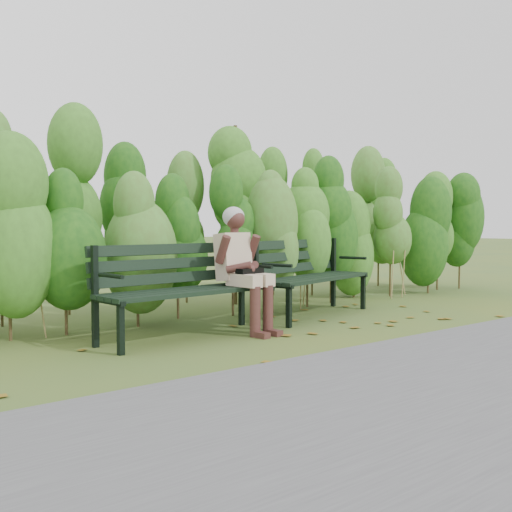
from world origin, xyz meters
TOP-DOWN VIEW (x-y plane):
  - ground at (0.00, 0.00)m, footprint 80.00×80.00m
  - footpath at (0.00, -2.20)m, footprint 60.00×2.50m
  - hedge_band at (0.00, 1.86)m, footprint 11.04×1.67m
  - leaf_litter at (0.08, -0.24)m, footprint 5.54×2.23m
  - bench_left at (-0.82, 0.43)m, footprint 1.82×0.72m
  - bench_right at (1.05, 0.70)m, footprint 1.88×1.02m
  - seated_woman at (-0.22, 0.30)m, footprint 0.49×0.72m

SIDE VIEW (x-z plane):
  - ground at x=0.00m, z-range 0.00..0.00m
  - leaf_litter at x=0.08m, z-range 0.00..0.01m
  - footpath at x=0.00m, z-range 0.00..0.01m
  - bench_left at x=-0.82m, z-range 0.08..0.97m
  - bench_right at x=1.05m, z-range 0.08..0.98m
  - seated_woman at x=-0.22m, z-range 0.09..1.34m
  - hedge_band at x=0.00m, z-range 0.05..2.47m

